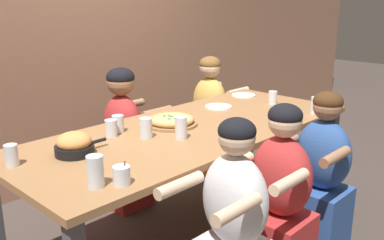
% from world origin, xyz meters
% --- Properties ---
extents(ground_plane, '(18.00, 18.00, 0.00)m').
position_xyz_m(ground_plane, '(0.00, 0.00, 0.00)').
color(ground_plane, '#423833').
rests_on(ground_plane, ground).
extents(dining_table, '(2.43, 0.99, 0.79)m').
position_xyz_m(dining_table, '(0.00, 0.00, 0.72)').
color(dining_table, '#996B42').
rests_on(dining_table, ground).
extents(pizza_board_main, '(0.35, 0.35, 0.05)m').
position_xyz_m(pizza_board_main, '(-0.06, 0.14, 0.82)').
color(pizza_board_main, '#996B42').
rests_on(pizza_board_main, dining_table).
extents(skillet_bowl, '(0.31, 0.21, 0.13)m').
position_xyz_m(skillet_bowl, '(-0.80, 0.11, 0.85)').
color(skillet_bowl, black).
rests_on(skillet_bowl, dining_table).
extents(empty_plate_a, '(0.21, 0.21, 0.02)m').
position_xyz_m(empty_plate_a, '(0.52, 0.21, 0.80)').
color(empty_plate_a, white).
rests_on(empty_plate_a, dining_table).
extents(empty_plate_b, '(0.21, 0.21, 0.02)m').
position_xyz_m(empty_plate_b, '(0.23, -0.21, 0.80)').
color(empty_plate_b, white).
rests_on(empty_plate_b, dining_table).
extents(empty_plate_c, '(0.20, 0.20, 0.02)m').
position_xyz_m(empty_plate_c, '(0.98, 0.32, 0.80)').
color(empty_plate_c, white).
rests_on(empty_plate_c, dining_table).
extents(cocktail_glass_blue, '(0.08, 0.08, 0.11)m').
position_xyz_m(cocktail_glass_blue, '(-0.86, -0.38, 0.83)').
color(cocktail_glass_blue, silver).
rests_on(cocktail_glass_blue, dining_table).
extents(drinking_glass_a, '(0.07, 0.07, 0.10)m').
position_xyz_m(drinking_glass_a, '(0.91, -0.02, 0.84)').
color(drinking_glass_a, silver).
rests_on(drinking_glass_a, dining_table).
extents(drinking_glass_b, '(0.07, 0.07, 0.11)m').
position_xyz_m(drinking_glass_b, '(-0.48, 0.23, 0.84)').
color(drinking_glass_b, silver).
rests_on(drinking_glass_b, dining_table).
extents(drinking_glass_c, '(0.07, 0.07, 0.14)m').
position_xyz_m(drinking_glass_c, '(-0.21, -0.11, 0.85)').
color(drinking_glass_c, silver).
rests_on(drinking_glass_c, dining_table).
extents(drinking_glass_d, '(0.06, 0.06, 0.13)m').
position_xyz_m(drinking_glass_d, '(0.87, -0.41, 0.85)').
color(drinking_glass_d, silver).
rests_on(drinking_glass_d, dining_table).
extents(drinking_glass_e, '(0.08, 0.08, 0.11)m').
position_xyz_m(drinking_glass_e, '(-0.40, 0.27, 0.84)').
color(drinking_glass_e, silver).
rests_on(drinking_glass_e, dining_table).
extents(drinking_glass_f, '(0.08, 0.08, 0.15)m').
position_xyz_m(drinking_glass_f, '(-0.96, -0.32, 0.87)').
color(drinking_glass_f, silver).
rests_on(drinking_glass_f, dining_table).
extents(drinking_glass_g, '(0.08, 0.08, 0.12)m').
position_xyz_m(drinking_glass_g, '(-0.35, 0.05, 0.85)').
color(drinking_glass_g, silver).
rests_on(drinking_glass_g, dining_table).
extents(drinking_glass_h, '(0.07, 0.07, 0.11)m').
position_xyz_m(drinking_glass_h, '(-1.11, 0.20, 0.85)').
color(drinking_glass_h, silver).
rests_on(drinking_glass_h, dining_table).
extents(diner_far_center, '(0.51, 0.40, 1.11)m').
position_xyz_m(diner_far_center, '(-0.03, 0.71, 0.52)').
color(diner_far_center, '#B22D2D').
rests_on(diner_far_center, ground).
extents(diner_near_midleft, '(0.51, 0.40, 1.09)m').
position_xyz_m(diner_near_midleft, '(-0.45, -0.71, 0.49)').
color(diner_near_midleft, silver).
rests_on(diner_near_midleft, ground).
extents(diner_far_right, '(0.51, 0.40, 1.10)m').
position_xyz_m(diner_far_right, '(0.99, 0.71, 0.50)').
color(diner_far_right, gold).
rests_on(diner_far_right, ground).
extents(diner_near_midright, '(0.51, 0.40, 1.07)m').
position_xyz_m(diner_near_midright, '(0.45, -0.71, 0.48)').
color(diner_near_midright, '#2D5193').
rests_on(diner_near_midright, ground).
extents(diner_near_center, '(0.51, 0.40, 1.08)m').
position_xyz_m(diner_near_center, '(-0.04, -0.71, 0.49)').
color(diner_near_center, '#B22D2D').
rests_on(diner_near_center, ground).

